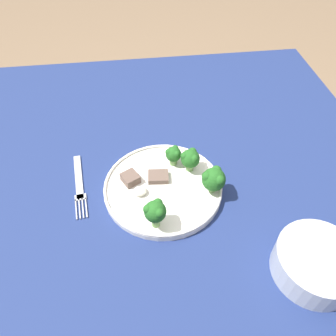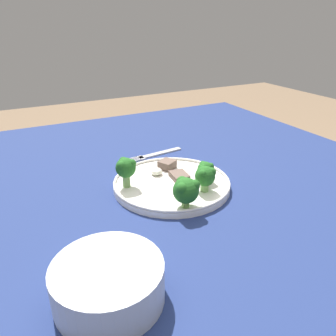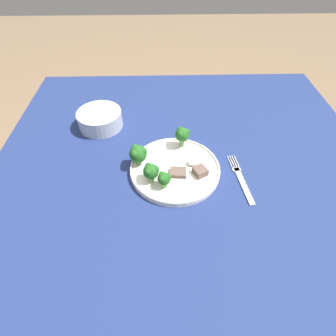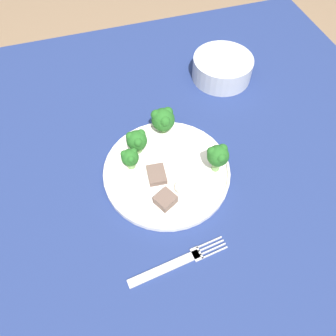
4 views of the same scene
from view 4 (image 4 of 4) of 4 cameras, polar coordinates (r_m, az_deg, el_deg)
name	(u,v)px [view 4 (image 4 of 4)]	position (r m, az deg, el deg)	size (l,w,h in m)	color
ground_plane	(170,286)	(1.33, 0.29, -19.88)	(8.00, 8.00, 0.00)	#7F664C
table	(171,208)	(0.72, 0.50, -6.98)	(1.12, 1.13, 0.74)	navy
dinner_plate	(166,171)	(0.65, -0.36, -0.61)	(0.25, 0.25, 0.02)	white
fork	(177,263)	(0.58, 1.66, -16.18)	(0.04, 0.18, 0.00)	#B2B2B7
cream_bowl	(222,68)	(0.85, 9.40, 16.73)	(0.14, 0.14, 0.05)	#B7BCC6
broccoli_floret_near_rim_left	(163,119)	(0.68, -0.86, 8.50)	(0.05, 0.05, 0.06)	#709E56
broccoli_floret_center_left	(130,157)	(0.63, -6.63, 1.83)	(0.04, 0.03, 0.05)	#709E56
broccoli_floret_back_left	(137,140)	(0.65, -5.46, 4.83)	(0.04, 0.04, 0.05)	#709E56
broccoli_floret_front_left	(218,156)	(0.62, 8.70, 2.12)	(0.04, 0.04, 0.06)	#709E56
meat_slice_front_slice	(157,175)	(0.64, -1.99, -1.15)	(0.05, 0.04, 0.01)	brown
meat_slice_middle_slice	(165,200)	(0.60, -0.45, -5.53)	(0.04, 0.05, 0.02)	brown
sauce_dollop	(181,187)	(0.62, 2.28, -3.33)	(0.03, 0.03, 0.02)	silver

